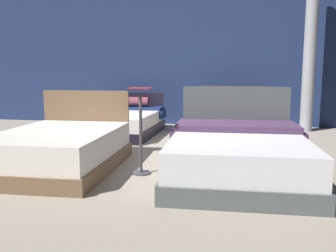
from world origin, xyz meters
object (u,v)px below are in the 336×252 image
object	(u,v)px
bed_0	(59,149)
bed_2	(120,122)
bed_1	(237,155)
price_sign	(141,141)
bed_3	(233,125)
support_pillar	(310,50)

from	to	relation	value
bed_0	bed_2	bearing A→B (deg)	89.71
bed_0	bed_1	distance (m)	2.31
bed_1	bed_2	size ratio (longest dim) A/B	1.01
bed_1	price_sign	distance (m)	1.20
bed_0	bed_2	size ratio (longest dim) A/B	0.98
bed_1	bed_3	bearing A→B (deg)	89.40
bed_0	bed_1	world-z (taller)	bed_1
bed_0	bed_3	distance (m)	3.58
support_pillar	bed_0	bearing A→B (deg)	-134.79
bed_3	support_pillar	distance (m)	2.43
bed_1	price_sign	size ratio (longest dim) A/B	1.97
bed_0	price_sign	size ratio (longest dim) A/B	1.91
bed_2	price_sign	size ratio (longest dim) A/B	1.94
bed_0	bed_3	xyz separation A→B (m)	(2.26, 2.77, -0.01)
bed_1	bed_3	xyz separation A→B (m)	(-0.05, 2.76, -0.03)
bed_2	bed_3	bearing A→B (deg)	1.57
bed_3	support_pillar	world-z (taller)	support_pillar
price_sign	support_pillar	size ratio (longest dim) A/B	0.31
bed_1	support_pillar	xyz separation A→B (m)	(1.53, 3.86, 1.47)
bed_1	bed_2	world-z (taller)	bed_1
bed_0	bed_2	xyz separation A→B (m)	(-0.06, 2.76, -0.02)
support_pillar	price_sign	bearing A→B (deg)	-124.88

